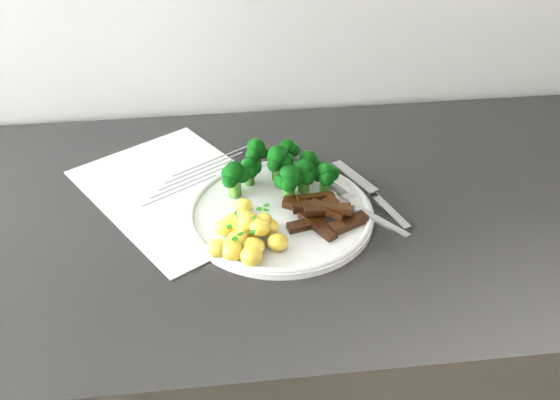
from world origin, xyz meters
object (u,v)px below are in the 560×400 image
Objects in this scene: plate at (280,213)px; knife at (379,201)px; recipe_paper at (180,192)px; beef_strips at (320,211)px; potatoes at (245,233)px; fork at (368,212)px; broccoli at (281,168)px.

knife reaches higher than plate.
beef_strips reaches higher than recipe_paper.
potatoes is 0.21m from knife.
fork is at bearing -4.81° from beef_strips.
beef_strips reaches higher than knife.
beef_strips is at bearing -161.47° from knife.
potatoes is 0.77× the size of knife.
knife reaches higher than recipe_paper.
recipe_paper is 0.28m from fork.
broccoli is 1.25× the size of potatoes.
fork reaches higher than recipe_paper.
plate is 0.15m from knife.
beef_strips is at bearing 175.19° from fork.
beef_strips reaches higher than plate.
knife is (0.29, -0.07, 0.01)m from recipe_paper.
beef_strips is (0.04, -0.08, -0.02)m from broccoli.
potatoes is at bearing -158.85° from beef_strips.
fork reaches higher than knife.
fork is at bearing -38.08° from broccoli.
beef_strips is at bearing -20.81° from plate.
fork is at bearing 11.66° from potatoes.
recipe_paper is 0.16m from plate.
broccoli is 0.14m from fork.
knife is at bearing -13.39° from recipe_paper.
potatoes reaches higher than recipe_paper.
knife is at bearing 4.17° from plate.
broccoli is at bearing 62.72° from potatoes.
broccoli reaches higher than beef_strips.
plate is 0.08m from potatoes.
fork is (0.07, -0.01, -0.00)m from beef_strips.
plate is 0.07m from broccoli.
fork is 0.82× the size of knife.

